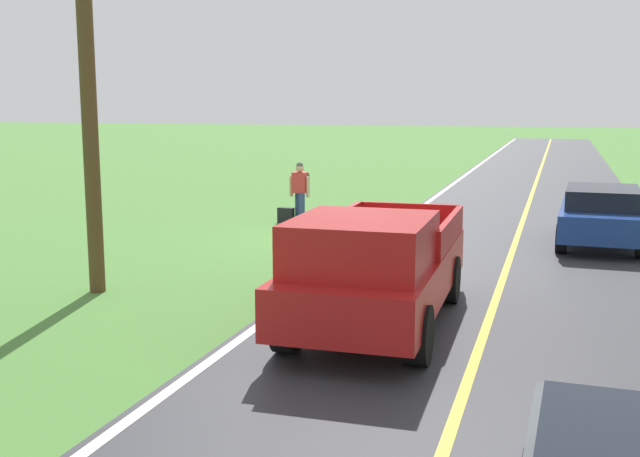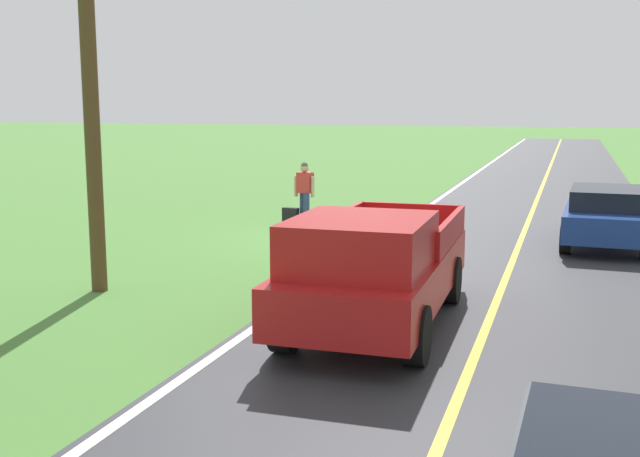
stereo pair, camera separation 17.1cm
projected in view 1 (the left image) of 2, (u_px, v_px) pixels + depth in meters
The scene contains 9 objects.
ground_plane at pixel (340, 238), 19.26m from camera, with size 200.00×200.00×0.00m, color #4C7F38.
road_surface at pixel (513, 248), 17.99m from camera, with size 7.04×120.00×0.00m, color #333338.
lane_edge_line at pixel (376, 240), 18.98m from camera, with size 0.16×117.60×0.00m, color silver.
lane_centre_line at pixel (514, 248), 17.99m from camera, with size 0.14×117.60×0.00m, color gold.
hitchhiker_walking at pixel (300, 189), 21.52m from camera, with size 0.62×0.53×1.75m.
suitcase_carried at pixel (286, 215), 21.74m from camera, with size 0.20×0.46×0.44m, color black.
pickup_truck_passing at pixel (375, 266), 11.39m from camera, with size 2.18×5.44×1.82m.
sedan_near_oncoming at pixel (601, 214), 18.23m from camera, with size 2.05×4.46×1.41m.
utility_pole_roadside at pixel (86, 38), 13.09m from camera, with size 0.28×0.28×8.97m, color brown.
Camera 1 is at (-5.23, 18.24, 3.36)m, focal length 42.72 mm.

